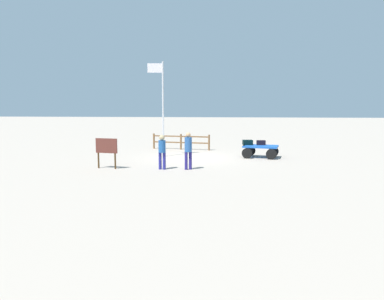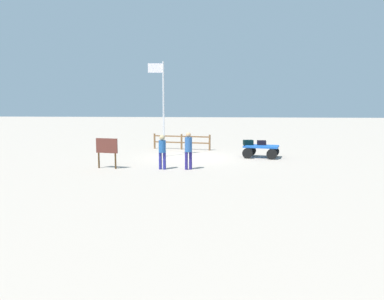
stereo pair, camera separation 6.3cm
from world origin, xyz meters
The scene contains 9 objects.
ground_plane centered at (0.00, 0.00, 0.00)m, with size 120.00×120.00×0.00m, color #B3A393.
luggage_cart centered at (-3.85, -0.31, 0.49)m, with size 2.14×1.72×0.67m.
suitcase_dark centered at (-3.16, -0.56, 0.81)m, with size 0.59×0.47×0.28m.
suitcase_maroon centered at (-3.91, -0.61, 0.80)m, with size 0.50×0.34×0.26m.
worker_lead centered at (-0.20, 3.89, 0.99)m, with size 0.43×0.43×1.71m.
worker_trailing centered at (0.99, 3.96, 0.93)m, with size 0.38×0.38×1.59m.
flagpole centered at (1.70, -0.20, 3.09)m, with size 0.90×0.13×5.32m.
signboard centered at (3.60, 3.95, 0.95)m, with size 1.07×0.26×1.41m.
wooden_fence centered at (1.01, -3.55, 0.59)m, with size 3.84×0.79×1.01m.
Camera 1 is at (-1.85, 20.80, 3.03)m, focal length 35.13 mm.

